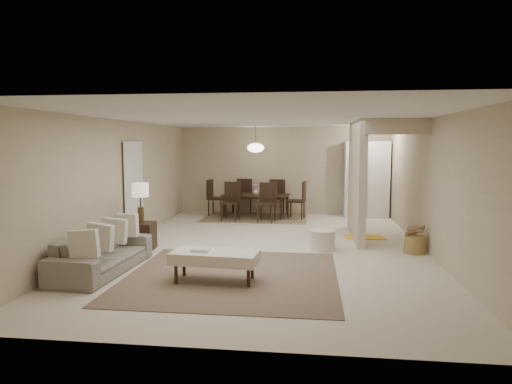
# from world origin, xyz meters

# --- Properties ---
(floor) EXTENTS (9.00, 9.00, 0.00)m
(floor) POSITION_xyz_m (0.00, 0.00, 0.00)
(floor) COLOR beige
(floor) RESTS_ON ground
(ceiling) EXTENTS (9.00, 9.00, 0.00)m
(ceiling) POSITION_xyz_m (0.00, 0.00, 2.50)
(ceiling) COLOR white
(ceiling) RESTS_ON back_wall
(back_wall) EXTENTS (6.00, 0.00, 6.00)m
(back_wall) POSITION_xyz_m (0.00, 4.50, 1.25)
(back_wall) COLOR tan
(back_wall) RESTS_ON floor
(left_wall) EXTENTS (0.00, 9.00, 9.00)m
(left_wall) POSITION_xyz_m (-3.00, 0.00, 1.25)
(left_wall) COLOR tan
(left_wall) RESTS_ON floor
(right_wall) EXTENTS (0.00, 9.00, 9.00)m
(right_wall) POSITION_xyz_m (3.00, 0.00, 1.25)
(right_wall) COLOR tan
(right_wall) RESTS_ON floor
(partition) EXTENTS (0.15, 2.50, 2.50)m
(partition) POSITION_xyz_m (1.80, 1.25, 1.25)
(partition) COLOR tan
(partition) RESTS_ON floor
(doorway) EXTENTS (0.04, 0.90, 2.04)m
(doorway) POSITION_xyz_m (-2.97, 0.60, 1.02)
(doorway) COLOR black
(doorway) RESTS_ON floor
(pantry_cabinet) EXTENTS (1.20, 0.55, 2.10)m
(pantry_cabinet) POSITION_xyz_m (2.35, 4.15, 1.05)
(pantry_cabinet) COLOR white
(pantry_cabinet) RESTS_ON floor
(flush_light) EXTENTS (0.44, 0.44, 0.05)m
(flush_light) POSITION_xyz_m (2.30, 3.20, 2.46)
(flush_light) COLOR white
(flush_light) RESTS_ON ceiling
(living_rug) EXTENTS (3.20, 3.20, 0.01)m
(living_rug) POSITION_xyz_m (-0.37, -2.02, 0.01)
(living_rug) COLOR brown
(living_rug) RESTS_ON floor
(sofa) EXTENTS (2.12, 0.91, 0.61)m
(sofa) POSITION_xyz_m (-2.45, -2.02, 0.30)
(sofa) COLOR gray
(sofa) RESTS_ON floor
(ottoman_bench) EXTENTS (1.31, 0.68, 0.45)m
(ottoman_bench) POSITION_xyz_m (-0.57, -2.32, 0.36)
(ottoman_bench) COLOR beige
(ottoman_bench) RESTS_ON living_rug
(side_table) EXTENTS (0.50, 0.50, 0.53)m
(side_table) POSITION_xyz_m (-2.40, -0.47, 0.26)
(side_table) COLOR black
(side_table) RESTS_ON floor
(table_lamp) EXTENTS (0.32, 0.32, 0.76)m
(table_lamp) POSITION_xyz_m (-2.40, -0.47, 1.09)
(table_lamp) COLOR #4A381F
(table_lamp) RESTS_ON side_table
(round_pouf) EXTENTS (0.50, 0.50, 0.39)m
(round_pouf) POSITION_xyz_m (1.05, -0.10, 0.19)
(round_pouf) COLOR beige
(round_pouf) RESTS_ON floor
(wicker_basket) EXTENTS (0.48, 0.48, 0.33)m
(wicker_basket) POSITION_xyz_m (2.75, -0.14, 0.16)
(wicker_basket) COLOR olive
(wicker_basket) RESTS_ON floor
(dining_rug) EXTENTS (2.80, 2.10, 0.01)m
(dining_rug) POSITION_xyz_m (-0.70, 3.70, 0.01)
(dining_rug) COLOR #8D7457
(dining_rug) RESTS_ON floor
(dining_table) EXTENTS (1.91, 1.24, 0.63)m
(dining_table) POSITION_xyz_m (-0.70, 3.70, 0.31)
(dining_table) COLOR black
(dining_table) RESTS_ON dining_rug
(dining_chairs) EXTENTS (2.77, 2.16, 1.02)m
(dining_chairs) POSITION_xyz_m (-0.70, 3.70, 0.51)
(dining_chairs) COLOR black
(dining_chairs) RESTS_ON dining_rug
(vase) EXTENTS (0.17, 0.17, 0.16)m
(vase) POSITION_xyz_m (-0.70, 3.70, 0.71)
(vase) COLOR white
(vase) RESTS_ON dining_table
(yellow_mat) EXTENTS (0.89, 0.60, 0.01)m
(yellow_mat) POSITION_xyz_m (1.99, 1.21, 0.01)
(yellow_mat) COLOR yellow
(yellow_mat) RESTS_ON floor
(pendant_light) EXTENTS (0.46, 0.46, 0.71)m
(pendant_light) POSITION_xyz_m (-0.70, 3.70, 1.92)
(pendant_light) COLOR #4A381F
(pendant_light) RESTS_ON ceiling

